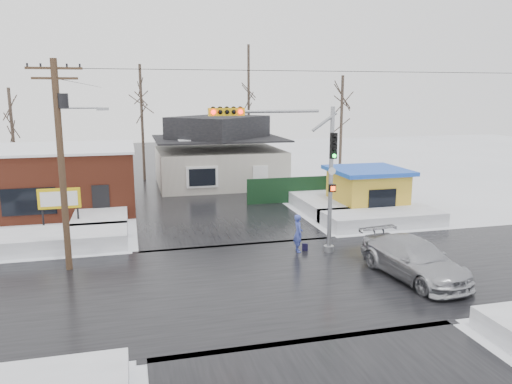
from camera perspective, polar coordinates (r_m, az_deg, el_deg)
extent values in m
plane|color=white|center=(20.85, 1.16, -10.18)|extent=(120.00, 120.00, 0.00)
cube|color=black|center=(20.84, 1.16, -10.15)|extent=(10.00, 120.00, 0.02)
cube|color=black|center=(20.84, 1.16, -10.15)|extent=(120.00, 10.00, 0.02)
cube|color=white|center=(26.96, -21.95, -5.10)|extent=(7.00, 3.00, 0.80)
cube|color=white|center=(30.23, 14.20, -2.88)|extent=(7.00, 3.00, 0.80)
cube|color=white|center=(31.58, -17.21, -2.44)|extent=(3.00, 8.00, 0.80)
cube|color=white|center=(33.80, 7.19, -1.12)|extent=(3.00, 8.00, 0.80)
cylinder|color=gray|center=(23.92, 8.53, 1.23)|extent=(0.20, 0.20, 7.00)
cylinder|color=gray|center=(24.72, 8.31, -6.43)|extent=(0.50, 0.50, 0.30)
cylinder|color=gray|center=(22.57, 1.65, 9.19)|extent=(4.60, 0.14, 0.14)
cube|color=gold|center=(22.10, -3.41, 9.13)|extent=(1.60, 0.28, 0.35)
sphere|color=#FF0C0C|center=(21.84, -4.89, 9.08)|extent=(0.20, 0.20, 0.20)
sphere|color=#FF0C0C|center=(22.07, -1.78, 9.14)|extent=(0.20, 0.20, 0.20)
cube|color=black|center=(23.50, 8.84, 5.24)|extent=(0.30, 0.22, 1.20)
sphere|color=#0CE533|center=(23.42, 8.95, 4.10)|extent=(0.18, 0.18, 0.18)
cube|color=black|center=(23.79, 8.70, 0.44)|extent=(0.30, 0.20, 0.35)
cylinder|color=#382619|center=(22.58, -21.32, 2.56)|extent=(0.28, 0.28, 9.00)
cube|color=#382619|center=(22.38, -22.09, 12.98)|extent=(2.20, 0.10, 0.10)
cube|color=#382619|center=(22.37, -22.02, 11.96)|extent=(1.80, 0.10, 0.10)
cylinder|color=black|center=(22.33, -21.20, 9.71)|extent=(0.44, 0.44, 0.60)
cylinder|color=gray|center=(22.27, -19.47, 9.05)|extent=(1.80, 0.08, 0.08)
cube|color=gray|center=(22.22, -17.12, 9.06)|extent=(0.50, 0.22, 0.12)
cube|color=brown|center=(35.62, -23.50, 1.28)|extent=(12.00, 8.00, 4.00)
cube|color=white|center=(35.35, -23.77, 4.55)|extent=(12.20, 8.20, 0.15)
cube|color=black|center=(31.83, -24.52, -1.01)|extent=(3.00, 0.08, 1.60)
cube|color=black|center=(31.41, -17.29, -1.21)|extent=(1.00, 0.08, 2.20)
cylinder|color=black|center=(29.36, -23.15, -2.87)|extent=(0.10, 0.10, 1.80)
cylinder|color=black|center=(29.12, -19.65, -2.72)|extent=(0.10, 0.10, 1.80)
cube|color=gold|center=(28.99, -21.56, -0.69)|extent=(2.20, 0.18, 1.10)
cube|color=white|center=(28.89, -21.59, -0.73)|extent=(1.90, 0.02, 0.80)
cube|color=beige|center=(41.77, -4.25, 2.85)|extent=(10.00, 8.00, 3.00)
cube|color=black|center=(41.48, -4.29, 6.13)|extent=(10.40, 8.40, 0.12)
pyramid|color=black|center=(41.41, -4.31, 7.46)|extent=(9.00, 7.00, 1.80)
cube|color=brown|center=(43.05, -0.32, 7.69)|extent=(0.70, 0.70, 1.40)
cube|color=white|center=(37.52, -6.16, 1.70)|extent=(2.40, 0.12, 1.60)
cube|color=gold|center=(32.85, 12.57, -0.07)|extent=(4.00, 4.00, 2.60)
cube|color=blue|center=(32.60, 12.67, 2.43)|extent=(4.60, 4.60, 0.25)
cube|color=black|center=(31.09, 14.24, -0.79)|extent=(1.80, 0.06, 1.20)
cube|color=black|center=(35.36, 5.27, 0.30)|extent=(8.00, 0.12, 1.80)
cylinder|color=#332821|center=(44.78, -12.88, 7.68)|extent=(0.24, 0.24, 10.00)
cylinder|color=#332821|center=(48.04, -0.84, 9.38)|extent=(0.24, 0.24, 12.00)
cylinder|color=#332821|center=(42.45, 9.69, 6.94)|extent=(0.24, 0.24, 9.00)
cylinder|color=#332821|center=(43.73, -26.00, 5.42)|extent=(0.24, 0.24, 8.00)
imported|color=#3E4DAF|center=(24.31, 4.84, -4.74)|extent=(0.49, 0.71, 1.85)
imported|color=#AAABB1|center=(21.98, 17.60, -7.36)|extent=(2.97, 5.75, 1.59)
cube|color=black|center=(24.68, 5.62, -6.33)|extent=(0.30, 0.23, 0.35)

